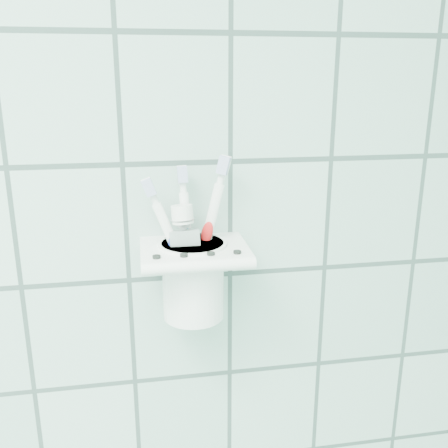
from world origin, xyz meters
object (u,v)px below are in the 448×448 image
object	(u,v)px
toothbrush_pink	(202,243)
toothpaste_tube	(190,255)
holder_bracket	(194,253)
toothbrush_orange	(189,233)
cup	(193,277)
toothbrush_blue	(192,243)

from	to	relation	value
toothbrush_pink	toothpaste_tube	bearing A→B (deg)	-147.76
holder_bracket	toothbrush_orange	size ratio (longest dim) A/B	0.65
cup	toothbrush_blue	world-z (taller)	toothbrush_blue
holder_bracket	toothpaste_tube	xyz separation A→B (m)	(-0.01, -0.01, 0.00)
toothbrush_pink	toothpaste_tube	distance (m)	0.02
toothpaste_tube	toothbrush_pink	bearing A→B (deg)	31.78
toothbrush_pink	toothbrush_blue	xyz separation A→B (m)	(-0.01, 0.00, 0.00)
cup	toothbrush_orange	bearing A→B (deg)	117.14
cup	toothpaste_tube	world-z (taller)	toothpaste_tube
toothbrush_blue	toothbrush_orange	bearing A→B (deg)	99.80
holder_bracket	toothbrush_blue	world-z (taller)	toothbrush_blue
toothbrush_blue	holder_bracket	bearing A→B (deg)	56.84
cup	toothbrush_orange	xyz separation A→B (m)	(-0.00, 0.01, 0.06)
holder_bracket	toothbrush_blue	xyz separation A→B (m)	(-0.00, -0.00, 0.01)
cup	toothbrush_blue	size ratio (longest dim) A/B	0.54
cup	toothbrush_pink	size ratio (longest dim) A/B	0.55
holder_bracket	toothbrush_orange	bearing A→B (deg)	113.59
cup	toothbrush_orange	world-z (taller)	toothbrush_orange
toothbrush_pink	toothbrush_orange	size ratio (longest dim) A/B	0.91
cup	toothpaste_tube	bearing A→B (deg)	-104.52
toothbrush_orange	toothpaste_tube	distance (m)	0.03
toothbrush_orange	toothbrush_pink	bearing A→B (deg)	-24.19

